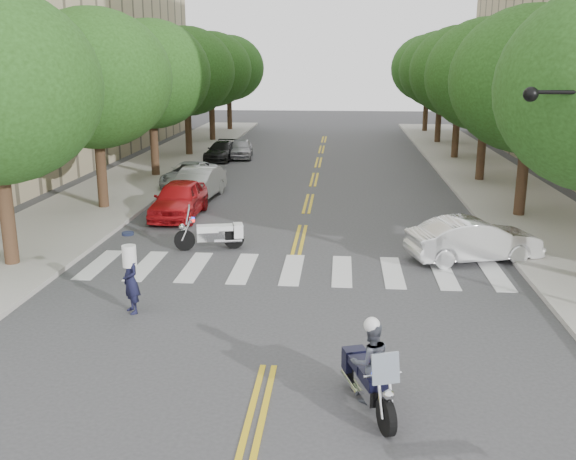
# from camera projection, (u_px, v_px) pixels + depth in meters

# --- Properties ---
(ground) EXTENTS (140.00, 140.00, 0.00)m
(ground) POSITION_uv_depth(u_px,v_px,m) (269.00, 366.00, 13.72)
(ground) COLOR #38383A
(ground) RESTS_ON ground
(sidewalk_left) EXTENTS (5.00, 60.00, 0.15)m
(sidewalk_left) POSITION_uv_depth(u_px,v_px,m) (144.00, 176.00, 35.65)
(sidewalk_left) COLOR #9E9991
(sidewalk_left) RESTS_ON ground
(sidewalk_right) EXTENTS (5.00, 60.00, 0.15)m
(sidewalk_right) POSITION_uv_depth(u_px,v_px,m) (492.00, 181.00, 34.11)
(sidewalk_right) COLOR #9E9991
(sidewalk_right) RESTS_ON ground
(tree_l_1) EXTENTS (6.40, 6.40, 8.45)m
(tree_l_1) POSITION_uv_depth(u_px,v_px,m) (94.00, 79.00, 26.48)
(tree_l_1) COLOR #382316
(tree_l_1) RESTS_ON ground
(tree_l_2) EXTENTS (6.40, 6.40, 8.45)m
(tree_l_2) POSITION_uv_depth(u_px,v_px,m) (151.00, 74.00, 34.18)
(tree_l_2) COLOR #382316
(tree_l_2) RESTS_ON ground
(tree_l_3) EXTENTS (6.40, 6.40, 8.45)m
(tree_l_3) POSITION_uv_depth(u_px,v_px,m) (186.00, 72.00, 41.88)
(tree_l_3) COLOR #382316
(tree_l_3) RESTS_ON ground
(tree_l_4) EXTENTS (6.40, 6.40, 8.45)m
(tree_l_4) POSITION_uv_depth(u_px,v_px,m) (211.00, 70.00, 49.58)
(tree_l_4) COLOR #382316
(tree_l_4) RESTS_ON ground
(tree_l_5) EXTENTS (6.40, 6.40, 8.45)m
(tree_l_5) POSITION_uv_depth(u_px,v_px,m) (228.00, 68.00, 57.28)
(tree_l_5) COLOR #382316
(tree_l_5) RESTS_ON ground
(tree_r_1) EXTENTS (6.40, 6.40, 8.45)m
(tree_r_1) POSITION_uv_depth(u_px,v_px,m) (531.00, 80.00, 25.05)
(tree_r_1) COLOR #382316
(tree_r_1) RESTS_ON ground
(tree_r_2) EXTENTS (6.40, 6.40, 8.45)m
(tree_r_2) POSITION_uv_depth(u_px,v_px,m) (487.00, 75.00, 32.75)
(tree_r_2) COLOR #382316
(tree_r_2) RESTS_ON ground
(tree_r_3) EXTENTS (6.40, 6.40, 8.45)m
(tree_r_3) POSITION_uv_depth(u_px,v_px,m) (460.00, 72.00, 40.45)
(tree_r_3) COLOR #382316
(tree_r_3) RESTS_ON ground
(tree_r_4) EXTENTS (6.40, 6.40, 8.45)m
(tree_r_4) POSITION_uv_depth(u_px,v_px,m) (441.00, 70.00, 48.15)
(tree_r_4) COLOR #382316
(tree_r_4) RESTS_ON ground
(tree_r_5) EXTENTS (6.40, 6.40, 8.45)m
(tree_r_5) POSITION_uv_depth(u_px,v_px,m) (428.00, 68.00, 55.85)
(tree_r_5) COLOR #382316
(tree_r_5) RESTS_ON ground
(motorcycle_police) EXTENTS (1.01, 2.22, 1.85)m
(motorcycle_police) POSITION_uv_depth(u_px,v_px,m) (369.00, 368.00, 11.87)
(motorcycle_police) COLOR black
(motorcycle_police) RESTS_ON ground
(motorcycle_parked) EXTENTS (2.37, 0.95, 1.55)m
(motorcycle_parked) POSITION_uv_depth(u_px,v_px,m) (215.00, 234.00, 22.03)
(motorcycle_parked) COLOR black
(motorcycle_parked) RESTS_ON ground
(officer_standing) EXTENTS (0.72, 0.75, 1.73)m
(officer_standing) POSITION_uv_depth(u_px,v_px,m) (131.00, 281.00, 16.41)
(officer_standing) COLOR black
(officer_standing) RESTS_ON ground
(convertible) EXTENTS (4.52, 2.61, 1.41)m
(convertible) POSITION_uv_depth(u_px,v_px,m) (474.00, 240.00, 20.71)
(convertible) COLOR silver
(convertible) RESTS_ON ground
(parked_car_a) EXTENTS (1.80, 4.45, 1.51)m
(parked_car_a) POSITION_uv_depth(u_px,v_px,m) (179.00, 199.00, 26.46)
(parked_car_a) COLOR red
(parked_car_a) RESTS_ON ground
(parked_car_b) EXTENTS (2.00, 4.59, 1.47)m
(parked_car_b) POSITION_uv_depth(u_px,v_px,m) (198.00, 184.00, 29.82)
(parked_car_b) COLOR #BBBBBB
(parked_car_b) RESTS_ON ground
(parked_car_c) EXTENTS (2.48, 4.61, 1.23)m
(parked_car_c) POSITION_uv_depth(u_px,v_px,m) (189.00, 175.00, 32.85)
(parked_car_c) COLOR #A7ABAF
(parked_car_c) RESTS_ON ground
(parked_car_d) EXTENTS (1.93, 4.14, 1.17)m
(parked_car_d) POSITION_uv_depth(u_px,v_px,m) (222.00, 151.00, 41.52)
(parked_car_d) COLOR black
(parked_car_d) RESTS_ON ground
(parked_car_e) EXTENTS (1.84, 3.82, 1.26)m
(parked_car_e) POSITION_uv_depth(u_px,v_px,m) (241.00, 148.00, 42.38)
(parked_car_e) COLOR #ABAAB0
(parked_car_e) RESTS_ON ground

